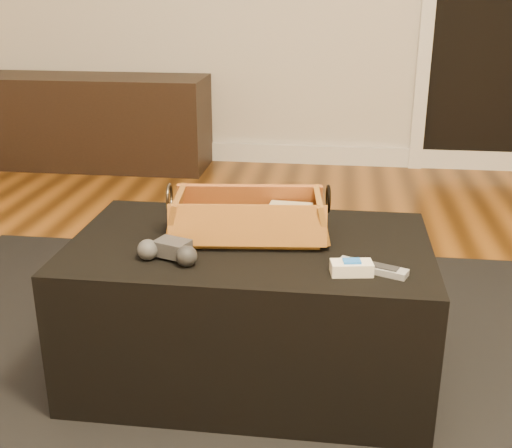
# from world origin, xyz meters

# --- Properties ---
(floor) EXTENTS (5.00, 5.50, 0.01)m
(floor) POSITION_xyz_m (0.00, 0.00, -0.01)
(floor) COLOR brown
(floor) RESTS_ON ground
(baseboard) EXTENTS (5.00, 0.04, 0.12)m
(baseboard) POSITION_xyz_m (0.00, 2.73, 0.06)
(baseboard) COLOR white
(baseboard) RESTS_ON floor
(media_cabinet) EXTENTS (1.45, 0.45, 0.57)m
(media_cabinet) POSITION_xyz_m (-1.19, 2.51, 0.28)
(media_cabinet) COLOR black
(media_cabinet) RESTS_ON floor
(area_rug) EXTENTS (2.60, 2.00, 0.01)m
(area_rug) POSITION_xyz_m (0.13, 0.24, 0.01)
(area_rug) COLOR black
(area_rug) RESTS_ON floor
(ottoman) EXTENTS (1.00, 0.60, 0.42)m
(ottoman) POSITION_xyz_m (0.13, 0.29, 0.22)
(ottoman) COLOR black
(ottoman) RESTS_ON area_rug
(tv_remote) EXTENTS (0.24, 0.10, 0.02)m
(tv_remote) POSITION_xyz_m (0.10, 0.30, 0.46)
(tv_remote) COLOR black
(tv_remote) RESTS_ON wicker_basket
(cloth_bundle) EXTENTS (0.13, 0.09, 0.07)m
(cloth_bundle) POSITION_xyz_m (0.23, 0.37, 0.48)
(cloth_bundle) COLOR tan
(cloth_bundle) RESTS_ON wicker_basket
(wicker_basket) EXTENTS (0.47, 0.28, 0.16)m
(wicker_basket) POSITION_xyz_m (0.12, 0.32, 0.48)
(wicker_basket) COLOR olive
(wicker_basket) RESTS_ON ottoman
(game_controller) EXTENTS (0.18, 0.12, 0.06)m
(game_controller) POSITION_xyz_m (-0.06, 0.13, 0.46)
(game_controller) COLOR #2F2F32
(game_controller) RESTS_ON ottoman
(silver_remote) EXTENTS (0.18, 0.10, 0.02)m
(silver_remote) POSITION_xyz_m (0.46, 0.13, 0.44)
(silver_remote) COLOR #9E9FA5
(silver_remote) RESTS_ON ottoman
(cream_gadget) EXTENTS (0.11, 0.07, 0.04)m
(cream_gadget) POSITION_xyz_m (0.41, 0.11, 0.45)
(cream_gadget) COLOR silver
(cream_gadget) RESTS_ON ottoman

